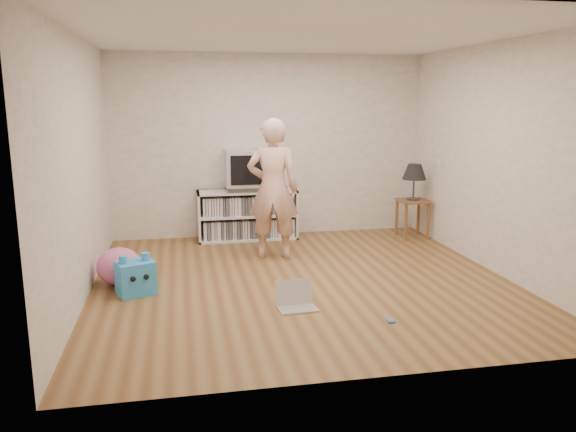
% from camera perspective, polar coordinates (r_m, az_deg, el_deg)
% --- Properties ---
extents(ground, '(4.50, 4.50, 0.00)m').
position_cam_1_polar(ground, '(6.23, 1.46, -6.59)').
color(ground, brown).
rests_on(ground, ground).
extents(walls, '(4.52, 4.52, 2.60)m').
position_cam_1_polar(walls, '(5.95, 1.53, 5.38)').
color(walls, beige).
rests_on(walls, ground).
extents(ceiling, '(4.50, 4.50, 0.01)m').
position_cam_1_polar(ceiling, '(5.95, 1.60, 17.93)').
color(ceiling, white).
rests_on(ceiling, walls).
extents(media_unit, '(1.40, 0.45, 0.70)m').
position_cam_1_polar(media_unit, '(8.03, -4.16, 0.16)').
color(media_unit, white).
rests_on(media_unit, ground).
extents(dvd_deck, '(0.45, 0.35, 0.07)m').
position_cam_1_polar(dvd_deck, '(7.94, -4.19, 2.86)').
color(dvd_deck, gray).
rests_on(dvd_deck, media_unit).
extents(crt_tv, '(0.60, 0.53, 0.50)m').
position_cam_1_polar(crt_tv, '(7.90, -4.21, 4.89)').
color(crt_tv, '#AAAAAF').
rests_on(crt_tv, dvd_deck).
extents(side_table, '(0.42, 0.42, 0.55)m').
position_cam_1_polar(side_table, '(8.26, 12.55, 0.70)').
color(side_table, brown).
rests_on(side_table, ground).
extents(table_lamp, '(0.34, 0.34, 0.52)m').
position_cam_1_polar(table_lamp, '(8.18, 12.71, 4.32)').
color(table_lamp, '#333333').
rests_on(table_lamp, side_table).
extents(person, '(0.71, 0.55, 1.75)m').
position_cam_1_polar(person, '(6.95, -1.55, 2.76)').
color(person, beige).
rests_on(person, ground).
extents(laptop, '(0.38, 0.32, 0.25)m').
position_cam_1_polar(laptop, '(5.45, 0.76, -8.56)').
color(laptop, silver).
rests_on(laptop, ground).
extents(playing_cards, '(0.07, 0.10, 0.02)m').
position_cam_1_polar(playing_cards, '(5.21, 10.41, -10.42)').
color(playing_cards, '#456CBA').
rests_on(playing_cards, ground).
extents(plush_blue, '(0.44, 0.39, 0.42)m').
position_cam_1_polar(plush_blue, '(5.98, -15.21, -6.02)').
color(plush_blue, '#2F94E1').
rests_on(plush_blue, ground).
extents(plush_pink, '(0.62, 0.62, 0.40)m').
position_cam_1_polar(plush_pink, '(6.32, -16.79, -4.91)').
color(plush_pink, '#D86192').
rests_on(plush_pink, ground).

